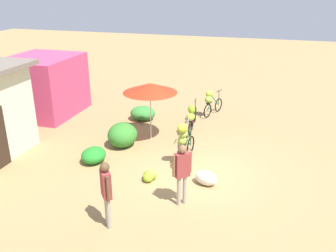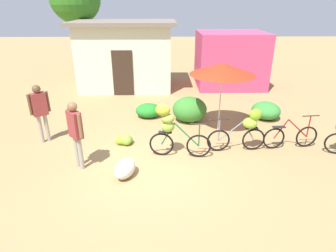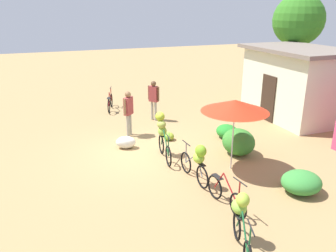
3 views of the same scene
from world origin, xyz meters
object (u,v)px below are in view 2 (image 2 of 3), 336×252
at_px(building_low, 126,55).
at_px(person_bystander, 40,108).
at_px(market_umbrella, 223,69).
at_px(bicycle_near_pile, 171,127).
at_px(bicycle_by_shop, 290,137).
at_px(banana_pile_on_ground, 125,140).
at_px(produce_sack, 125,168).
at_px(shop_pink, 230,59).
at_px(person_vendor, 75,129).
at_px(bicycle_center_loaded, 246,127).

bearing_deg(building_low, person_bystander, -106.58).
height_order(market_umbrella, bicycle_near_pile, market_umbrella).
height_order(bicycle_by_shop, banana_pile_on_ground, bicycle_by_shop).
bearing_deg(banana_pile_on_ground, bicycle_by_shop, -3.51).
xyz_separation_m(bicycle_by_shop, produce_sack, (-4.58, -1.41, -0.13)).
bearing_deg(person_bystander, produce_sack, -36.22).
relative_size(market_umbrella, bicycle_by_shop, 1.35).
bearing_deg(bicycle_near_pile, bicycle_by_shop, 7.04).
distance_m(shop_pink, person_bystander, 9.31).
bearing_deg(shop_pink, building_low, -177.48).
xyz_separation_m(bicycle_by_shop, banana_pile_on_ground, (-4.81, 0.29, -0.21)).
bearing_deg(bicycle_by_shop, person_vendor, -170.53).
distance_m(market_umbrella, produce_sack, 4.23).
bearing_deg(shop_pink, bicycle_center_loaded, -98.47).
xyz_separation_m(shop_pink, bicycle_by_shop, (0.34, -6.79, -0.95)).
xyz_separation_m(bicycle_near_pile, banana_pile_on_ground, (-1.35, 0.72, -0.72)).
height_order(shop_pink, produce_sack, shop_pink).
xyz_separation_m(bicycle_near_pile, bicycle_center_loaded, (2.08, 0.28, -0.15)).
bearing_deg(bicycle_by_shop, produce_sack, -162.93).
xyz_separation_m(bicycle_near_pile, bicycle_by_shop, (3.45, 0.43, -0.52)).
height_order(bicycle_near_pile, produce_sack, bicycle_near_pile).
bearing_deg(bicycle_center_loaded, bicycle_by_shop, 6.18).
bearing_deg(bicycle_center_loaded, building_low, 121.17).
height_order(shop_pink, market_umbrella, shop_pink).
bearing_deg(bicycle_center_loaded, person_bystander, 173.35).
relative_size(banana_pile_on_ground, person_bystander, 0.34).
distance_m(produce_sack, person_vendor, 1.55).
relative_size(shop_pink, produce_sack, 4.57).
relative_size(market_umbrella, person_vendor, 1.26).
xyz_separation_m(building_low, produce_sack, (0.85, -7.97, -1.36)).
height_order(bicycle_center_loaded, person_bystander, person_bystander).
height_order(building_low, bicycle_center_loaded, building_low).
xyz_separation_m(shop_pink, market_umbrella, (-1.51, -5.54, 0.74)).
distance_m(building_low, banana_pile_on_ground, 6.47).
relative_size(market_umbrella, person_bystander, 1.26).
xyz_separation_m(shop_pink, person_bystander, (-6.89, -6.26, -0.21)).
bearing_deg(produce_sack, bicycle_by_shop, 17.07).
distance_m(building_low, person_vendor, 7.56).
xyz_separation_m(market_umbrella, bicycle_center_loaded, (0.47, -1.40, -1.31)).
height_order(shop_pink, person_vendor, shop_pink).
relative_size(building_low, person_bystander, 2.69).
height_order(bicycle_by_shop, person_bystander, person_bystander).
bearing_deg(shop_pink, market_umbrella, -105.23).
bearing_deg(banana_pile_on_ground, market_umbrella, 17.96).
xyz_separation_m(bicycle_center_loaded, person_bystander, (-5.86, 0.68, 0.37)).
height_order(building_low, person_vendor, building_low).
distance_m(banana_pile_on_ground, person_vendor, 1.85).
distance_m(building_low, produce_sack, 8.13).
xyz_separation_m(building_low, person_vendor, (-0.35, -7.53, -0.49)).
height_order(building_low, person_bystander, building_low).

